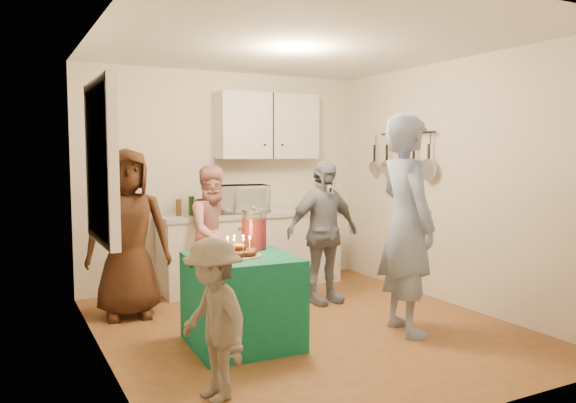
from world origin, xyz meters
name	(u,v)px	position (x,y,z in m)	size (l,w,h in m)	color
floor	(305,327)	(0.00, 0.00, 0.00)	(4.00, 4.00, 0.00)	brown
ceiling	(306,43)	(0.00, 0.00, 2.60)	(4.00, 4.00, 0.00)	white
back_wall	(226,179)	(0.00, 2.00, 1.30)	(3.60, 3.60, 0.00)	silver
left_wall	(101,195)	(-1.80, 0.00, 1.30)	(4.00, 4.00, 0.00)	silver
right_wall	(453,183)	(1.80, 0.00, 1.30)	(4.00, 4.00, 0.00)	silver
window_night	(98,162)	(-1.77, 0.30, 1.55)	(0.04, 1.00, 1.20)	black
counter	(251,251)	(0.20, 1.70, 0.43)	(2.20, 0.58, 0.86)	white
countertop	(251,214)	(0.20, 1.70, 0.89)	(2.24, 0.62, 0.05)	beige
upper_cabinet	(268,126)	(0.50, 1.85, 1.95)	(1.30, 0.30, 0.80)	white
pot_rack	(405,155)	(1.72, 0.70, 1.60)	(0.12, 1.00, 0.60)	black
microwave	(242,199)	(0.09, 1.70, 1.07)	(0.59, 0.40, 0.33)	white
party_table	(242,301)	(-0.71, -0.18, 0.38)	(0.85, 0.85, 0.76)	#0F684A
donut_cake	(239,246)	(-0.74, -0.18, 0.85)	(0.38, 0.38, 0.18)	#381C0C
punch_jar	(254,231)	(-0.49, 0.07, 0.93)	(0.22, 0.22, 0.34)	red
man_birthday	(407,224)	(0.73, -0.54, 0.98)	(0.72, 0.47, 1.97)	#8395BE
woman_back_left	(128,233)	(-1.39, 1.10, 0.83)	(0.82, 0.53, 1.67)	brown
woman_back_center	(215,232)	(-0.38, 1.37, 0.74)	(0.72, 0.56, 1.48)	#D97174
woman_back_right	(323,232)	(0.59, 0.66, 0.77)	(0.91, 0.38, 1.54)	#0F1733
child_near_left	(213,319)	(-1.29, -1.07, 0.54)	(0.69, 0.40, 1.07)	#61584D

